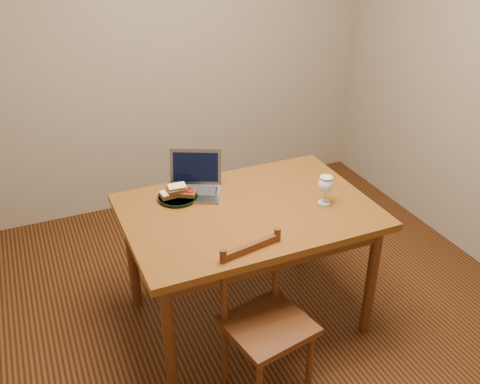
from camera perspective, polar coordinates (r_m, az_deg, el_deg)
name	(u,v)px	position (r m, az deg, el deg)	size (l,w,h in m)	color
floor	(259,316)	(3.27, 2.00, -13.09)	(3.20, 3.20, 0.02)	black
back_wall	(166,36)	(4.03, -7.88, 16.12)	(3.20, 0.02, 2.60)	gray
table	(248,222)	(2.86, 0.88, -3.23)	(1.30, 0.90, 0.74)	#4D2A0C
chair	(265,315)	(2.60, 2.72, -12.95)	(0.44, 0.43, 0.41)	#361E0B
plate	(178,197)	(2.92, -6.65, -0.57)	(0.22, 0.22, 0.02)	black
sandwich_cheese	(170,194)	(2.90, -7.43, -0.16)	(0.11, 0.07, 0.03)	#381E0C
sandwich_tomato	(186,192)	(2.91, -5.83, -0.05)	(0.11, 0.06, 0.03)	#381E0C
sandwich_top	(177,189)	(2.90, -6.74, 0.36)	(0.11, 0.06, 0.03)	#381E0C
milk_glass	(325,190)	(2.86, 9.08, 0.22)	(0.08, 0.08, 0.16)	white
laptop	(195,181)	(2.98, -4.87, 1.19)	(0.37, 0.36, 0.21)	slate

